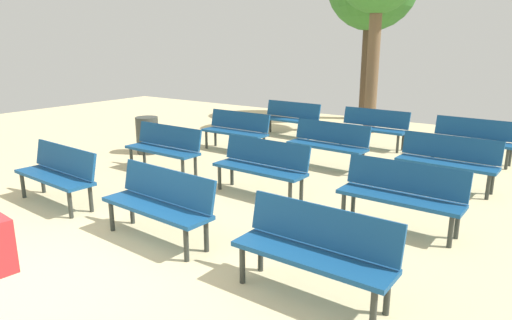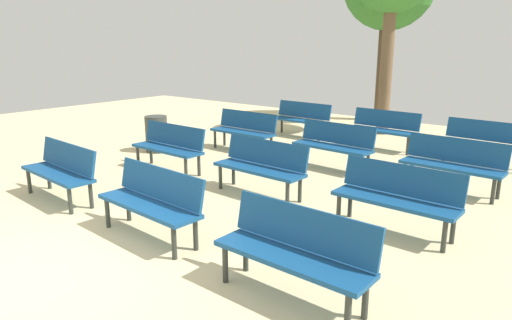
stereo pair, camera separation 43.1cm
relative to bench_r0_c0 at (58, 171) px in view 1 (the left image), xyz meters
The scene contains 14 objects.
ground_plane 2.75m from the bench_r0_c0, 37.15° to the right, with size 24.00×24.00×0.00m, color beige.
bench_r0_c0 is the anchor object (origin of this frame).
bench_r0_c1 2.23m from the bench_r0_c0, ahead, with size 1.62×0.56×0.87m.
bench_r0_c2 4.42m from the bench_r0_c0, ahead, with size 1.61×0.50×0.87m.
bench_r1_c0 2.17m from the bench_r0_c0, 89.23° to the left, with size 1.61×0.51×0.87m.
bench_r1_c1 3.12m from the bench_r0_c0, 43.27° to the left, with size 1.61×0.53×0.87m.
bench_r1_c2 4.99m from the bench_r0_c0, 24.10° to the left, with size 1.61×0.51×0.87m.
bench_r2_c0 4.33m from the bench_r0_c0, 89.09° to the left, with size 1.60×0.50×0.87m.
bench_r2_c1 4.89m from the bench_r0_c0, 60.66° to the left, with size 1.63×0.57×0.87m.
bench_r2_c2 6.25m from the bench_r0_c0, 42.33° to the left, with size 1.62×0.54×0.87m.
bench_r3_c0 6.48m from the bench_r0_c0, 88.32° to the left, with size 1.62×0.55×0.87m.
bench_r3_c1 6.91m from the bench_r0_c0, 69.25° to the left, with size 1.62×0.55×0.87m.
bench_r3_c2 7.85m from the bench_r0_c0, 53.94° to the left, with size 1.62×0.57×0.87m.
trash_bin 3.33m from the bench_r0_c0, 114.94° to the left, with size 0.49×0.49×0.80m, color #383D38.
Camera 1 is at (4.13, -2.07, 2.41)m, focal length 32.13 mm.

